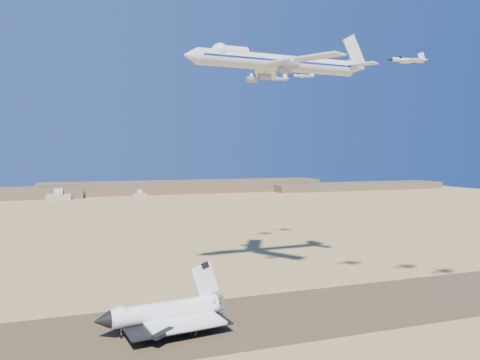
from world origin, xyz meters
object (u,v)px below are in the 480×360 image
object	(u,v)px
shuttle	(165,313)
crew_a	(191,332)
carrier_747	(273,62)
crew_c	(196,334)
chase_jet_d	(276,78)
chase_jet_e	(303,76)
chase_jet_a	(407,60)
crew_b	(197,331)

from	to	relation	value
shuttle	crew_a	distance (m)	10.92
carrier_747	crew_a	xyz separation A→B (m)	(-46.71, -41.52, -96.33)
carrier_747	crew_c	distance (m)	115.32
chase_jet_d	chase_jet_e	xyz separation A→B (m)	(20.57, 8.57, 3.85)
crew_c	chase_jet_a	world-z (taller)	chase_jet_a
crew_c	chase_jet_a	xyz separation A→B (m)	(79.03, -0.75, 91.14)
carrier_747	chase_jet_a	bearing A→B (deg)	-56.22
carrier_747	crew_c	size ratio (longest dim) A/B	45.72
carrier_747	chase_jet_a	size ratio (longest dim) A/B	5.40
crew_a	chase_jet_e	bearing A→B (deg)	-20.11
shuttle	chase_jet_e	bearing A→B (deg)	36.55
chase_jet_a	crew_a	bearing A→B (deg)	-175.18
crew_c	chase_jet_d	distance (m)	153.48
shuttle	crew_c	distance (m)	12.90
crew_a	chase_jet_e	xyz separation A→B (m)	(91.30, 100.95, 102.43)
crew_a	crew_b	world-z (taller)	crew_a
crew_b	chase_jet_e	xyz separation A→B (m)	(89.51, 101.16, 102.48)
shuttle	carrier_747	size ratio (longest dim) A/B	0.50
chase_jet_d	shuttle	bearing A→B (deg)	-139.70
shuttle	chase_jet_d	size ratio (longest dim) A/B	2.71
crew_c	shuttle	bearing A→B (deg)	-28.30
carrier_747	crew_b	bearing A→B (deg)	-139.98
chase_jet_a	chase_jet_e	xyz separation A→B (m)	(11.44, 103.97, 11.26)
chase_jet_e	carrier_747	bearing A→B (deg)	-122.17
crew_a	shuttle	bearing A→B (deg)	70.90
shuttle	chase_jet_a	world-z (taller)	chase_jet_a
shuttle	carrier_747	world-z (taller)	carrier_747
carrier_747	shuttle	bearing A→B (deg)	-149.92
shuttle	chase_jet_d	xyz separation A→B (m)	(78.12, 85.92, 93.78)
chase_jet_d	carrier_747	bearing A→B (deg)	-122.71
crew_c	carrier_747	bearing A→B (deg)	-117.91
crew_b	chase_jet_a	bearing A→B (deg)	-116.63
crew_b	chase_jet_e	size ratio (longest dim) A/B	0.11
shuttle	crew_b	world-z (taller)	shuttle
carrier_747	crew_c	xyz separation A→B (m)	(-45.88, -43.80, -96.31)
chase_jet_d	chase_jet_a	bearing A→B (deg)	-91.96
crew_b	crew_c	xyz separation A→B (m)	(-0.97, -2.06, 0.07)
chase_jet_a	chase_jet_d	distance (m)	96.12
carrier_747	crew_b	xyz separation A→B (m)	(-44.91, -41.74, -96.38)
crew_b	chase_jet_a	distance (m)	120.09
shuttle	chase_jet_e	xyz separation A→B (m)	(98.69, 94.50, 97.63)
crew_a	crew_b	bearing A→B (deg)	-74.76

